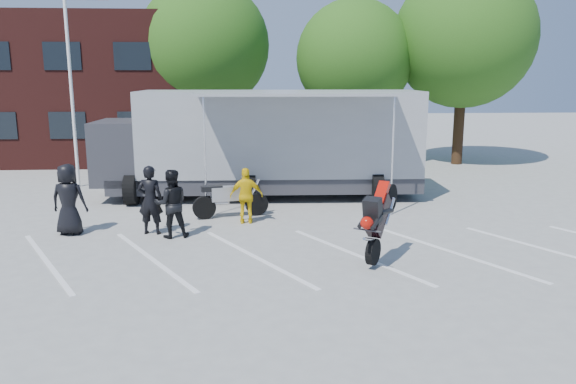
{
  "coord_description": "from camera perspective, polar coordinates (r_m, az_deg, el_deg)",
  "views": [
    {
      "loc": [
        0.12,
        -11.62,
        4.21
      ],
      "look_at": [
        1.05,
        2.23,
        1.3
      ],
      "focal_mm": 35.0,
      "sensor_mm": 36.0,
      "label": 1
    }
  ],
  "objects": [
    {
      "name": "transporter_truck",
      "position": [
        19.76,
        -2.23,
        -0.48
      ],
      "size": [
        11.71,
        5.9,
        3.68
      ],
      "primitive_type": null,
      "rotation": [
        0.0,
        0.0,
        -0.03
      ],
      "color": "#94989C",
      "rests_on": "ground"
    },
    {
      "name": "parking_bay_lines",
      "position": [
        13.31,
        -4.17,
        -6.62
      ],
      "size": [
        18.09,
        13.33,
        0.01
      ],
      "primitive_type": "cube",
      "rotation": [
        0.0,
        0.0,
        0.52
      ],
      "color": "white",
      "rests_on": "ground"
    },
    {
      "name": "ground",
      "position": [
        12.36,
        -4.19,
        -8.11
      ],
      "size": [
        100.0,
        100.0,
        0.0
      ],
      "primitive_type": "plane",
      "color": "#A0A09B",
      "rests_on": "ground"
    },
    {
      "name": "tree_mid",
      "position": [
        27.08,
        6.75,
        13.31
      ],
      "size": [
        5.44,
        5.44,
        7.68
      ],
      "color": "#382314",
      "rests_on": "ground"
    },
    {
      "name": "spectator_hivis",
      "position": [
        16.11,
        -4.25,
        -0.39
      ],
      "size": [
        0.95,
        0.4,
        1.62
      ],
      "primitive_type": "imported",
      "rotation": [
        0.0,
        0.0,
        3.14
      ],
      "color": "yellow",
      "rests_on": "ground"
    },
    {
      "name": "stunt_bike_rider",
      "position": [
        13.32,
        9.66,
        -6.77
      ],
      "size": [
        1.6,
        1.85,
        1.99
      ],
      "primitive_type": null,
      "rotation": [
        0.0,
        0.0,
        -0.59
      ],
      "color": "black",
      "rests_on": "ground"
    },
    {
      "name": "tree_right",
      "position": [
        27.98,
        17.46,
        14.73
      ],
      "size": [
        6.46,
        6.46,
        9.12
      ],
      "color": "#382314",
      "rests_on": "ground"
    },
    {
      "name": "spectator_leather_c",
      "position": [
        14.98,
        -11.77,
        -1.17
      ],
      "size": [
        0.99,
        0.84,
        1.81
      ],
      "primitive_type": "imported",
      "rotation": [
        0.0,
        0.0,
        3.33
      ],
      "color": "black",
      "rests_on": "ground"
    },
    {
      "name": "flagpole",
      "position": [
        22.56,
        -20.78,
        13.24
      ],
      "size": [
        1.61,
        0.12,
        8.0
      ],
      "color": "white",
      "rests_on": "ground"
    },
    {
      "name": "parked_motorcycle",
      "position": [
        17.02,
        -5.8,
        -2.55
      ],
      "size": [
        2.45,
        1.28,
        1.22
      ],
      "primitive_type": null,
      "rotation": [
        0.0,
        0.0,
        1.8
      ],
      "color": "#A6A6AB",
      "rests_on": "ground"
    },
    {
      "name": "office_building",
      "position": [
        31.31,
        -23.01,
        9.62
      ],
      "size": [
        18.0,
        8.0,
        7.0
      ],
      "primitive_type": "cube",
      "color": "#461916",
      "rests_on": "ground"
    },
    {
      "name": "spectator_leather_b",
      "position": [
        15.41,
        -13.81,
        -0.79
      ],
      "size": [
        0.74,
        0.54,
        1.87
      ],
      "primitive_type": "imported",
      "rotation": [
        0.0,
        0.0,
        2.99
      ],
      "color": "black",
      "rests_on": "ground"
    },
    {
      "name": "spectator_leather_a",
      "position": [
        16.02,
        -21.39,
        -0.71
      ],
      "size": [
        1.01,
        0.72,
        1.91
      ],
      "primitive_type": "imported",
      "rotation": [
        0.0,
        0.0,
        3.01
      ],
      "color": "black",
      "rests_on": "ground"
    },
    {
      "name": "tree_left",
      "position": [
        27.74,
        -8.47,
        14.52
      ],
      "size": [
        6.12,
        6.12,
        8.64
      ],
      "color": "#382314",
      "rests_on": "ground"
    }
  ]
}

